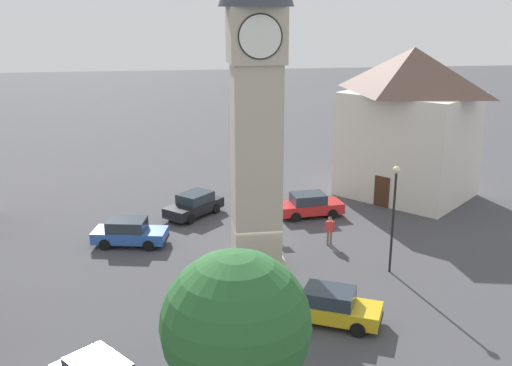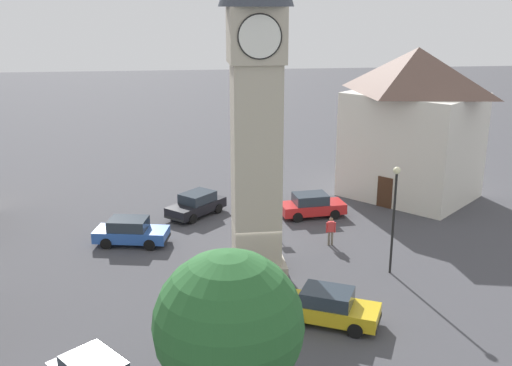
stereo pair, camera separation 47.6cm
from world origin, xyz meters
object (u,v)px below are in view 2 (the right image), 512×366
Objects in this scene: pedestrian at (331,228)px; lamp_post at (395,204)px; clock_tower at (256,54)px; car_blue_kerb at (312,205)px; building_shop_left at (413,122)px; car_white_side at (197,204)px; car_black_far at (131,231)px; tree at (229,325)px; car_red_corner at (330,307)px; road_sign at (268,198)px.

lamp_post reaches higher than pedestrian.
clock_tower reaches higher than car_blue_kerb.
building_shop_left is (12.37, 10.91, -5.59)m from clock_tower.
clock_tower is 13.58m from car_white_side.
clock_tower is 4.26× the size of car_black_far.
clock_tower is 2.96× the size of tree.
car_red_corner is 6.85m from lamp_post.
car_black_far is 17.41m from tree.
clock_tower is at bearing 169.58° from lamp_post.
car_black_far is at bearing -168.68° from road_sign.
car_white_side is at bearing 109.98° from car_red_corner.
car_white_side is 9.47m from pedestrian.
tree is at bearing -100.97° from clock_tower.
car_white_side is 0.65× the size of tree.
building_shop_left is 12.47m from road_sign.
building_shop_left is at bearing 57.55° from tree.
clock_tower is 4.20× the size of car_red_corner.
car_white_side is 21.16m from tree.
car_blue_kerb is 4.82m from pedestrian.
building_shop_left reaches higher than tree.
tree is 1.13× the size of lamp_post.
car_black_far is 8.34m from road_sign.
clock_tower reaches higher than building_shop_left.
clock_tower is 17.41m from building_shop_left.
car_black_far is 0.79× the size of lamp_post.
pedestrian is (7.37, -5.94, 0.25)m from car_white_side.
building_shop_left is (7.79, 3.43, 4.55)m from car_blue_kerb.
clock_tower is at bearing -104.03° from road_sign.
car_red_corner is 1.59× the size of road_sign.
clock_tower is 12.84m from car_black_far.
car_black_far is at bearing 132.24° from car_red_corner.
car_black_far is 20.63m from building_shop_left.
tree reaches higher than car_white_side.
car_blue_kerb is 2.53× the size of pedestrian.
car_blue_kerb is at bearing -8.72° from car_white_side.
car_blue_kerb is at bearing 15.98° from car_black_far.
car_black_far is (-3.85, -4.34, 0.00)m from car_white_side.
car_white_side is (-7.36, 1.13, 0.00)m from car_blue_kerb.
building_shop_left reaches higher than lamp_post.
building_shop_left reaches higher than car_white_side.
pedestrian is at bearing 64.98° from tree.
building_shop_left reaches higher than road_sign.
pedestrian is 0.27× the size of tree.
car_white_side is 5.80m from car_black_far.
clock_tower is at bearing -32.77° from car_black_far.
clock_tower is at bearing -72.13° from car_white_side.
tree is at bearing -75.62° from car_black_far.
road_sign reaches higher than car_blue_kerb.
clock_tower is 4.37× the size of car_blue_kerb.
car_red_corner is 1.01× the size of car_black_far.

